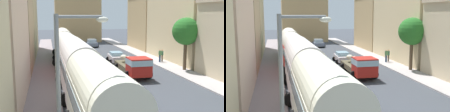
# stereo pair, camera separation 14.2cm
# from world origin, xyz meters

# --- Properties ---
(ground_plane) EXTENTS (154.00, 154.00, 0.00)m
(ground_plane) POSITION_xyz_m (0.00, 27.00, 0.00)
(ground_plane) COLOR #3E4149
(sidewalk_left) EXTENTS (2.50, 70.00, 0.14)m
(sidewalk_left) POSITION_xyz_m (-7.25, 27.00, 0.07)
(sidewalk_left) COLOR gray
(sidewalk_left) RESTS_ON ground
(sidewalk_right) EXTENTS (2.50, 70.00, 0.14)m
(sidewalk_right) POSITION_xyz_m (7.25, 27.00, 0.07)
(sidewalk_right) COLOR #AEA5A5
(sidewalk_right) RESTS_ON ground
(building_left_2) EXTENTS (4.93, 9.95, 11.77)m
(building_left_2) POSITION_xyz_m (-10.74, 26.86, 5.91)
(building_left_2) COLOR tan
(building_left_2) RESTS_ON ground
(building_left_3) EXTENTS (6.09, 13.89, 13.24)m
(building_left_3) POSITION_xyz_m (-11.27, 39.34, 6.65)
(building_left_3) COLOR #CDB587
(building_left_3) RESTS_ON ground
(building_right_2) EXTENTS (5.05, 13.89, 9.70)m
(building_right_2) POSITION_xyz_m (11.02, 27.89, 4.85)
(building_right_2) COLOR beige
(building_right_2) RESTS_ON ground
(building_right_3) EXTENTS (5.24, 10.15, 10.03)m
(building_right_3) POSITION_xyz_m (10.88, 40.31, 5.03)
(building_right_3) COLOR tan
(building_right_3) RESTS_ON ground
(distant_church) EXTENTS (10.09, 6.24, 21.15)m
(distant_church) POSITION_xyz_m (-0.00, 56.63, 7.43)
(distant_church) COLOR tan
(distant_church) RESTS_ON ground
(parked_bus_0) EXTENTS (3.27, 8.37, 4.20)m
(parked_bus_0) POSITION_xyz_m (-4.60, 6.50, 2.34)
(parked_bus_0) COLOR silver
(parked_bus_0) RESTS_ON ground
(parked_bus_1) EXTENTS (3.34, 9.33, 4.26)m
(parked_bus_1) POSITION_xyz_m (-4.60, 15.50, 2.37)
(parked_bus_1) COLOR silver
(parked_bus_1) RESTS_ON ground
(parked_bus_2) EXTENTS (3.55, 8.54, 4.12)m
(parked_bus_2) POSITION_xyz_m (-4.60, 24.50, 2.26)
(parked_bus_2) COLOR red
(parked_bus_2) RESTS_ON ground
(parked_bus_3) EXTENTS (3.37, 8.77, 4.16)m
(parked_bus_3) POSITION_xyz_m (-4.60, 33.50, 2.30)
(parked_bus_3) COLOR #2D8F61
(parked_bus_3) RESTS_ON ground
(cargo_truck_0) EXTENTS (2.98, 6.86, 2.15)m
(cargo_truck_0) POSITION_xyz_m (1.57, 20.02, 1.15)
(cargo_truck_0) COLOR #B01F18
(cargo_truck_0) RESTS_ON ground
(car_0) EXTENTS (2.34, 3.85, 1.38)m
(car_0) POSITION_xyz_m (1.80, 28.28, 0.71)
(car_0) COLOR silver
(car_0) RESTS_ON ground
(car_1) EXTENTS (2.38, 3.74, 1.52)m
(car_1) POSITION_xyz_m (1.39, 45.38, 0.76)
(car_1) COLOR slate
(car_1) RESTS_ON ground
(car_2) EXTENTS (2.46, 3.74, 1.51)m
(car_2) POSITION_xyz_m (-2.17, 10.86, 0.77)
(car_2) COLOR #A83529
(car_2) RESTS_ON ground
(car_3) EXTENTS (2.28, 4.06, 1.54)m
(car_3) POSITION_xyz_m (-1.81, 40.44, 0.77)
(car_3) COLOR #2B2525
(car_3) RESTS_ON ground
(pedestrian_0) EXTENTS (0.48, 0.48, 1.79)m
(pedestrian_0) POSITION_xyz_m (7.14, 26.38, 1.02)
(pedestrian_0) COLOR #23354F
(pedestrian_0) RESTS_ON ground
(pedestrian_2) EXTENTS (0.44, 0.44, 1.74)m
(pedestrian_2) POSITION_xyz_m (7.60, 26.67, 1.01)
(pedestrian_2) COLOR brown
(pedestrian_2) RESTS_ON ground
(streetlamp_near) EXTENTS (1.89, 0.28, 6.28)m
(streetlamp_near) POSITION_xyz_m (-6.23, 4.08, 3.79)
(streetlamp_near) COLOR gray
(streetlamp_near) RESTS_ON ground
(roadside_tree_2) EXTENTS (3.00, 3.00, 5.90)m
(roadside_tree_2) POSITION_xyz_m (7.90, 21.34, 4.36)
(roadside_tree_2) COLOR brown
(roadside_tree_2) RESTS_ON ground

